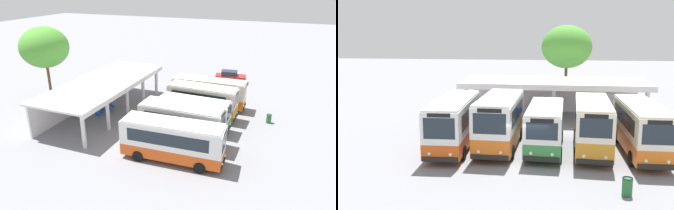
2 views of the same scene
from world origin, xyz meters
TOP-DOWN VIEW (x-y plane):
  - ground_plane at (0.00, 0.00)m, footprint 180.00×180.00m
  - city_bus_nearest_orange at (-4.97, 2.20)m, footprint 2.57×8.15m
  - city_bus_second_in_row at (-2.00, 2.52)m, footprint 2.57×7.29m
  - city_bus_middle_cream at (0.98, 2.37)m, footprint 2.46×6.91m
  - city_bus_fourth_amber at (3.96, 2.39)m, footprint 2.49×7.20m
  - city_bus_fifth_blue at (6.93, 2.49)m, footprint 2.31×8.10m
  - parked_car_flank at (16.76, 1.95)m, footprint 2.31×4.32m
  - terminal_canopy at (1.49, 13.01)m, footprint 16.25×6.37m
  - waiting_chair_end_by_column at (-0.61, 12.02)m, footprint 0.45×0.45m
  - waiting_chair_second_from_end at (0.05, 12.04)m, footprint 0.45×0.45m
  - waiting_chair_middle_seat at (0.71, 12.05)m, footprint 0.45×0.45m
  - waiting_chair_fourth_seat at (1.37, 11.94)m, footprint 0.45×0.45m
  - waiting_chair_fifth_seat at (2.02, 11.96)m, footprint 0.45×0.45m
  - roadside_tree_behind_canopy at (2.79, 20.93)m, footprint 5.52×5.52m
  - litter_bin_apron at (4.98, -4.23)m, footprint 0.49×0.49m

SIDE VIEW (x-z plane):
  - ground_plane at x=0.00m, z-range 0.00..0.00m
  - litter_bin_apron at x=4.98m, z-range 0.01..0.91m
  - waiting_chair_end_by_column at x=-0.61m, z-range 0.09..0.95m
  - waiting_chair_second_from_end at x=0.05m, z-range 0.09..0.95m
  - waiting_chair_middle_seat at x=0.71m, z-range 0.09..0.95m
  - waiting_chair_fourth_seat at x=1.37m, z-range 0.09..0.95m
  - waiting_chair_fifth_seat at x=2.02m, z-range 0.09..0.95m
  - parked_car_flank at x=16.76m, z-range 0.02..1.64m
  - city_bus_middle_cream at x=0.98m, z-range 0.17..3.14m
  - city_bus_fifth_blue at x=6.93m, z-range 0.17..3.36m
  - city_bus_nearest_orange at x=-4.97m, z-range 0.17..3.47m
  - city_bus_fourth_amber at x=3.96m, z-range 0.17..3.51m
  - city_bus_second_in_row at x=-2.00m, z-range 0.17..3.65m
  - terminal_canopy at x=1.49m, z-range 0.98..4.38m
  - roadside_tree_behind_canopy at x=2.79m, z-range 1.86..10.30m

